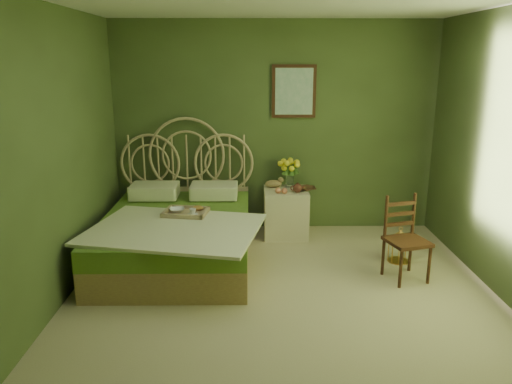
{
  "coord_description": "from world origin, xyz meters",
  "views": [
    {
      "loc": [
        -0.3,
        -3.98,
        2.14
      ],
      "look_at": [
        -0.25,
        1.0,
        0.8
      ],
      "focal_mm": 35.0,
      "sensor_mm": 36.0,
      "label": 1
    }
  ],
  "objects_px": {
    "birdcage": "(399,246)",
    "chair": "(406,233)",
    "bed": "(178,232)",
    "nightstand": "(286,207)"
  },
  "relations": [
    {
      "from": "birdcage",
      "to": "chair",
      "type": "bearing_deg",
      "value": -100.38
    },
    {
      "from": "chair",
      "to": "bed",
      "type": "bearing_deg",
      "value": 151.95
    },
    {
      "from": "chair",
      "to": "birdcage",
      "type": "xyz_separation_m",
      "value": [
        0.07,
        0.38,
        -0.29
      ]
    },
    {
      "from": "nightstand",
      "to": "birdcage",
      "type": "relative_size",
      "value": 2.86
    },
    {
      "from": "nightstand",
      "to": "birdcage",
      "type": "xyz_separation_m",
      "value": [
        1.17,
        -0.86,
        -0.19
      ]
    },
    {
      "from": "chair",
      "to": "birdcage",
      "type": "distance_m",
      "value": 0.49
    },
    {
      "from": "nightstand",
      "to": "chair",
      "type": "height_order",
      "value": "nightstand"
    },
    {
      "from": "nightstand",
      "to": "chair",
      "type": "relative_size",
      "value": 1.21
    },
    {
      "from": "birdcage",
      "to": "bed",
      "type": "bearing_deg",
      "value": 177.62
    },
    {
      "from": "bed",
      "to": "birdcage",
      "type": "bearing_deg",
      "value": -2.38
    }
  ]
}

